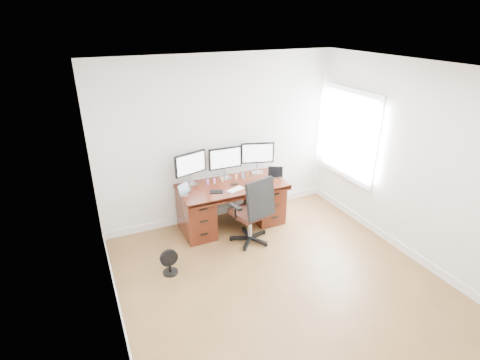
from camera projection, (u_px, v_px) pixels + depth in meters
name	position (u px, v px, depth m)	size (l,w,h in m)	color
ground	(290.00, 293.00, 4.71)	(4.50, 4.50, 0.00)	brown
back_wall	(221.00, 140.00, 6.03)	(4.00, 0.10, 2.70)	white
right_wall	(419.00, 166.00, 5.00)	(0.10, 4.50, 2.70)	white
desk	(232.00, 203.00, 6.06)	(1.70, 0.80, 0.75)	#461A0E
office_chair	(252.00, 221.00, 5.62)	(0.70, 0.70, 1.09)	black
floor_fan	(170.00, 263.00, 5.00)	(0.24, 0.21, 0.35)	black
monitor_left	(191.00, 165.00, 5.76)	(0.54, 0.19, 0.53)	silver
monitor_center	(225.00, 159.00, 5.98)	(0.55, 0.15, 0.53)	silver
monitor_right	(257.00, 154.00, 6.20)	(0.53, 0.20, 0.53)	silver
tablet_left	(184.00, 190.00, 5.52)	(0.24, 0.19, 0.19)	silver
tablet_right	(276.00, 173.00, 6.11)	(0.24, 0.17, 0.19)	silver
keyboard	(236.00, 189.00, 5.71)	(0.27, 0.11, 0.01)	white
trackpad	(253.00, 187.00, 5.80)	(0.13, 0.13, 0.01)	#BABCC1
drawing_tablet	(217.00, 192.00, 5.64)	(0.20, 0.12, 0.01)	black
phone	(234.00, 184.00, 5.90)	(0.12, 0.06, 0.01)	black
figurine_purple	(208.00, 182.00, 5.87)	(0.04, 0.04, 0.09)	#B358DD
figurine_pink	(214.00, 181.00, 5.91)	(0.04, 0.04, 0.09)	pink
figurine_orange	(222.00, 179.00, 5.96)	(0.04, 0.04, 0.09)	#F6905E
figurine_yellow	(236.00, 177.00, 6.05)	(0.04, 0.04, 0.09)	#E0B074
figurine_blue	(243.00, 175.00, 6.10)	(0.04, 0.04, 0.09)	#628CD8
figurine_brown	(248.00, 175.00, 6.13)	(0.04, 0.04, 0.09)	brown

